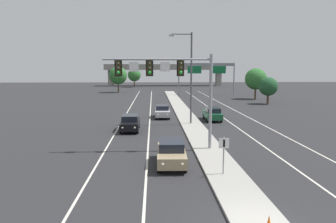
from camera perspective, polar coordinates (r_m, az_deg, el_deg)
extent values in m
cube|color=#9E9B93|center=(30.68, 5.36, -3.92)|extent=(2.40, 110.00, 0.15)
cube|color=silver|center=(37.28, -3.32, -1.91)|extent=(0.14, 100.00, 0.01)
cube|color=silver|center=(38.34, 10.87, -1.77)|extent=(0.14, 100.00, 0.01)
cube|color=silver|center=(37.47, -8.38, -1.94)|extent=(0.14, 100.00, 0.01)
cube|color=silver|center=(39.24, 15.57, -1.70)|extent=(0.14, 100.00, 0.01)
cylinder|color=gray|center=(24.30, 7.66, 1.72)|extent=(0.24, 0.24, 7.20)
cylinder|color=gray|center=(23.78, -1.95, 9.38)|extent=(8.08, 0.16, 0.16)
cube|color=black|center=(23.90, 2.25, 7.81)|extent=(0.56, 0.06, 1.20)
cube|color=#38330F|center=(23.86, 2.26, 7.81)|extent=(0.32, 0.32, 1.00)
sphere|color=#282828|center=(23.69, 2.30, 8.58)|extent=(0.22, 0.22, 0.22)
sphere|color=#282828|center=(23.69, 2.30, 7.81)|extent=(0.22, 0.22, 0.22)
sphere|color=green|center=(23.69, 2.29, 7.03)|extent=(0.22, 0.22, 0.22)
cube|color=black|center=(23.81, -3.34, 7.80)|extent=(0.56, 0.06, 1.20)
cube|color=#38330F|center=(23.77, -3.34, 7.80)|extent=(0.32, 0.32, 1.00)
sphere|color=#282828|center=(23.61, -3.36, 8.58)|extent=(0.22, 0.22, 0.22)
sphere|color=#282828|center=(23.60, -3.35, 7.80)|extent=(0.22, 0.22, 0.22)
sphere|color=green|center=(23.61, -3.34, 7.02)|extent=(0.22, 0.22, 0.22)
cube|color=black|center=(23.95, -8.93, 7.72)|extent=(0.56, 0.06, 1.20)
cube|color=#38330F|center=(23.91, -8.94, 7.72)|extent=(0.32, 0.32, 1.00)
sphere|color=#282828|center=(23.74, -9.00, 8.49)|extent=(0.22, 0.22, 0.22)
sphere|color=#282828|center=(23.74, -8.98, 7.72)|extent=(0.22, 0.22, 0.22)
sphere|color=green|center=(23.74, -8.96, 6.95)|extent=(0.22, 0.22, 0.22)
cube|color=white|center=(23.77, -0.54, 8.05)|extent=(0.70, 0.04, 0.70)
cube|color=white|center=(23.79, -6.16, 8.01)|extent=(0.70, 0.04, 0.70)
cylinder|color=gray|center=(18.88, 9.97, -7.83)|extent=(0.08, 0.08, 2.20)
cube|color=white|center=(18.67, 10.05, -5.64)|extent=(0.60, 0.03, 0.60)
cube|color=black|center=(18.65, 10.06, -5.65)|extent=(0.12, 0.01, 0.44)
cylinder|color=#4C4C51|center=(35.26, 4.21, 5.93)|extent=(0.20, 0.20, 10.00)
cylinder|color=#4C4C51|center=(35.31, 2.46, 13.75)|extent=(2.20, 0.12, 0.12)
cube|color=#B7B7B2|center=(35.22, 0.63, 13.53)|extent=(0.56, 0.28, 0.20)
cube|color=tan|center=(20.89, 0.61, -7.83)|extent=(1.92, 4.45, 0.70)
cube|color=black|center=(20.94, 0.59, -6.00)|extent=(1.65, 2.42, 0.56)
sphere|color=#EAE5C6|center=(18.81, 2.58, -9.46)|extent=(0.18, 0.18, 0.18)
sphere|color=#EAE5C6|center=(18.78, -0.98, -9.48)|extent=(0.18, 0.18, 0.18)
cylinder|color=black|center=(19.60, 3.11, -9.97)|extent=(0.24, 0.65, 0.64)
cylinder|color=black|center=(19.55, -1.65, -10.01)|extent=(0.24, 0.65, 0.64)
cylinder|color=black|center=(22.46, 2.55, -7.64)|extent=(0.24, 0.65, 0.64)
cylinder|color=black|center=(22.42, -1.57, -7.66)|extent=(0.24, 0.65, 0.64)
cube|color=black|center=(32.28, -6.83, -2.28)|extent=(1.82, 4.41, 0.70)
cube|color=black|center=(32.39, -6.82, -1.12)|extent=(1.60, 2.38, 0.56)
sphere|color=#EAE5C6|center=(30.09, -6.01, -2.91)|extent=(0.18, 0.18, 0.18)
sphere|color=#EAE5C6|center=(30.18, -8.20, -2.92)|extent=(0.18, 0.18, 0.18)
cylinder|color=black|center=(30.82, -5.52, -3.40)|extent=(0.22, 0.64, 0.64)
cylinder|color=black|center=(30.94, -8.49, -3.41)|extent=(0.22, 0.64, 0.64)
cylinder|color=black|center=(33.77, -5.30, -2.41)|extent=(0.22, 0.64, 0.64)
cylinder|color=black|center=(33.87, -8.01, -2.43)|extent=(0.22, 0.64, 0.64)
cube|color=#B7B7BC|center=(40.44, -1.04, -0.18)|extent=(1.84, 4.42, 0.70)
cube|color=black|center=(40.58, -1.04, 0.75)|extent=(1.61, 2.39, 0.56)
sphere|color=#EAE5C6|center=(38.30, -0.11, -0.56)|extent=(0.18, 0.18, 0.18)
sphere|color=#EAE5C6|center=(38.27, -1.83, -0.56)|extent=(0.18, 0.18, 0.18)
cylinder|color=black|center=(39.04, 0.18, -0.99)|extent=(0.23, 0.64, 0.64)
cylinder|color=black|center=(39.00, -2.17, -1.00)|extent=(0.23, 0.64, 0.64)
cylinder|color=black|center=(42.00, 0.02, -0.36)|extent=(0.23, 0.64, 0.64)
cylinder|color=black|center=(41.97, -2.17, -0.37)|extent=(0.23, 0.64, 0.64)
cube|color=#195633|center=(38.76, 7.97, -0.61)|extent=(1.87, 4.43, 0.70)
cube|color=black|center=(38.46, 8.05, 0.27)|extent=(1.62, 2.40, 0.56)
sphere|color=#EAE5C6|center=(40.79, 6.66, -0.09)|extent=(0.18, 0.18, 0.18)
sphere|color=#EAE5C6|center=(40.97, 8.25, -0.08)|extent=(0.18, 0.18, 0.18)
cylinder|color=black|center=(40.15, 6.48, -0.79)|extent=(0.23, 0.64, 0.64)
cylinder|color=black|center=(40.41, 8.72, -0.78)|extent=(0.23, 0.64, 0.64)
cylinder|color=black|center=(37.22, 7.14, -1.48)|extent=(0.23, 0.64, 0.64)
cylinder|color=black|center=(37.50, 9.55, -1.46)|extent=(0.23, 0.64, 0.64)
cylinder|color=gray|center=(74.07, 1.95, 5.85)|extent=(0.28, 0.28, 7.50)
cylinder|color=gray|center=(76.23, 11.78, 5.75)|extent=(0.28, 0.28, 7.50)
cube|color=gray|center=(74.84, 6.98, 8.39)|extent=(13.00, 0.36, 0.70)
cube|color=#0F6033|center=(74.21, 4.79, 7.50)|extent=(3.20, 0.08, 1.70)
cube|color=#0F6033|center=(75.17, 9.16, 7.43)|extent=(3.20, 0.08, 1.70)
cube|color=gray|center=(113.44, -0.53, 7.78)|extent=(42.40, 6.40, 1.10)
cube|color=gray|center=(110.45, -0.47, 8.30)|extent=(42.40, 0.36, 0.90)
cube|color=gray|center=(114.40, -10.24, 5.97)|extent=(1.80, 2.40, 5.65)
cube|color=gray|center=(115.82, 9.06, 6.02)|extent=(1.80, 2.40, 5.65)
cylinder|color=#4C3823|center=(67.10, 15.43, 3.18)|extent=(0.36, 0.36, 2.38)
sphere|color=#2D6B2D|center=(66.94, 15.52, 5.68)|extent=(4.35, 4.35, 4.35)
cylinder|color=#4C3823|center=(105.89, -6.07, 5.01)|extent=(0.36, 0.36, 2.33)
sphere|color=#2D6B2D|center=(105.79, -6.09, 6.57)|extent=(4.27, 4.27, 4.27)
cylinder|color=#4C3823|center=(83.29, -8.94, 4.27)|extent=(0.36, 0.36, 2.53)
sphere|color=#2D6B2D|center=(83.16, -8.98, 6.42)|extent=(4.63, 4.63, 4.63)
cylinder|color=#4C3823|center=(58.47, 17.51, 2.16)|extent=(0.36, 0.36, 1.79)
sphere|color=#1E4C28|center=(58.31, 17.60, 4.32)|extent=(3.28, 3.28, 3.28)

